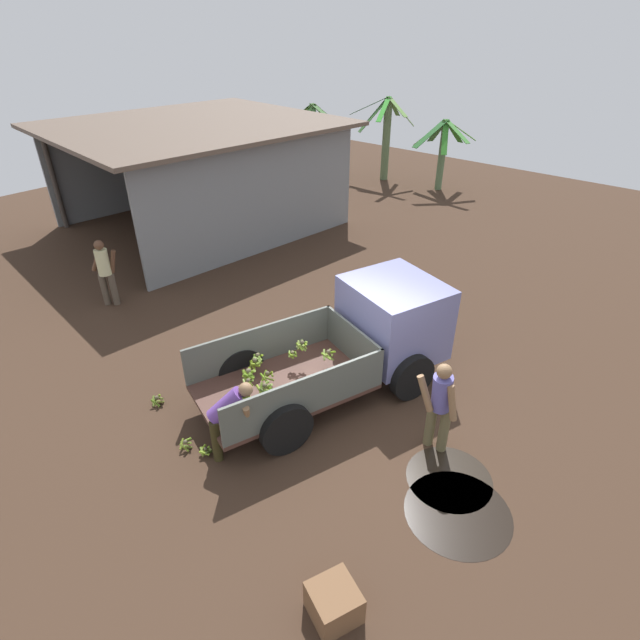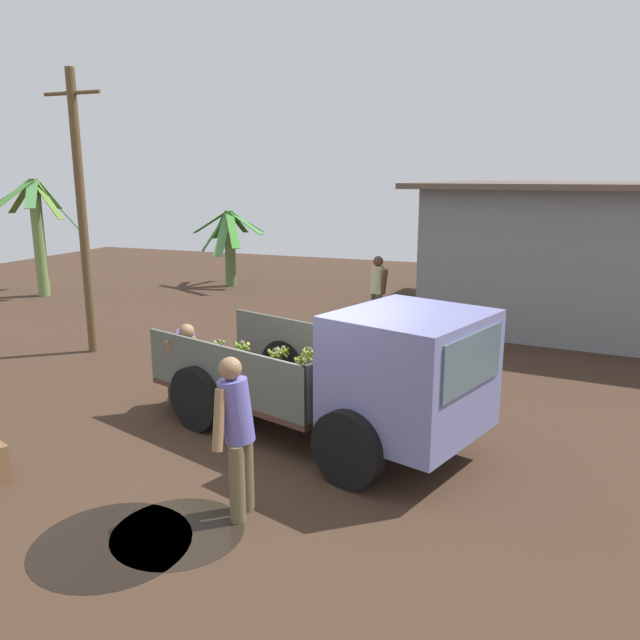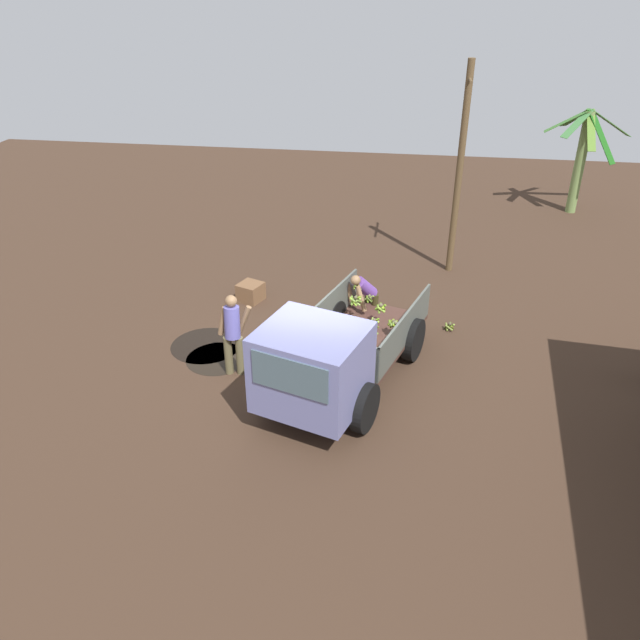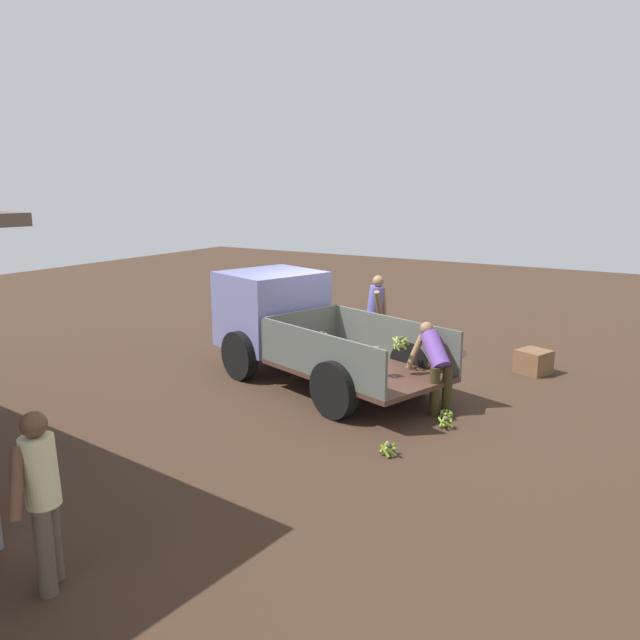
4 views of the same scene
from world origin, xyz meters
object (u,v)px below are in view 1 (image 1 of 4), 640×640
at_px(cargo_truck, 371,332).
at_px(person_bystander_near_shed, 105,270).
at_px(person_foreground_visitor, 440,403).
at_px(banana_bunch_on_ground_1, 206,450).
at_px(banana_bunch_on_ground_0, 186,444).
at_px(person_worker_loading, 227,415).
at_px(banana_bunch_on_ground_2, 157,400).
at_px(wooden_crate_0, 334,603).

xyz_separation_m(cargo_truck, person_bystander_near_shed, (-1.82, 6.47, -0.09)).
bearing_deg(person_foreground_visitor, banana_bunch_on_ground_1, -51.98).
height_order(cargo_truck, banana_bunch_on_ground_0, cargo_truck).
xyz_separation_m(person_worker_loading, banana_bunch_on_ground_2, (-0.12, 1.93, -0.71)).
bearing_deg(banana_bunch_on_ground_2, cargo_truck, -36.45).
xyz_separation_m(person_foreground_visitor, wooden_crate_0, (-3.13, -0.47, -0.72)).
relative_size(person_bystander_near_shed, banana_bunch_on_ground_0, 6.63).
height_order(cargo_truck, person_bystander_near_shed, cargo_truck).
distance_m(banana_bunch_on_ground_0, banana_bunch_on_ground_2, 1.34).
bearing_deg(person_foreground_visitor, person_bystander_near_shed, -89.04).
xyz_separation_m(cargo_truck, person_worker_loading, (-3.12, 0.46, -0.20)).
relative_size(person_bystander_near_shed, wooden_crate_0, 3.08).
distance_m(person_bystander_near_shed, banana_bunch_on_ground_2, 4.40).
height_order(banana_bunch_on_ground_1, wooden_crate_0, wooden_crate_0).
height_order(person_foreground_visitor, banana_bunch_on_ground_1, person_foreground_visitor).
xyz_separation_m(person_bystander_near_shed, banana_bunch_on_ground_0, (-1.73, -5.38, -0.82)).
bearing_deg(person_bystander_near_shed, cargo_truck, -114.21).
bearing_deg(person_worker_loading, cargo_truck, 31.74).
bearing_deg(person_bystander_near_shed, banana_bunch_on_ground_0, -147.75).
distance_m(banana_bunch_on_ground_2, wooden_crate_0, 4.87).
relative_size(person_foreground_visitor, banana_bunch_on_ground_0, 6.80).
relative_size(person_worker_loading, banana_bunch_on_ground_0, 5.50).
xyz_separation_m(person_foreground_visitor, person_worker_loading, (-2.24, 2.41, -0.14)).
xyz_separation_m(person_bystander_near_shed, banana_bunch_on_ground_2, (-1.42, -4.08, -0.82)).
height_order(person_bystander_near_shed, banana_bunch_on_ground_1, person_bystander_near_shed).
relative_size(cargo_truck, person_worker_loading, 3.59).
height_order(banana_bunch_on_ground_2, wooden_crate_0, wooden_crate_0).
distance_m(cargo_truck, banana_bunch_on_ground_0, 3.82).
relative_size(person_foreground_visitor, banana_bunch_on_ground_1, 7.74).
bearing_deg(banana_bunch_on_ground_1, person_bystander_near_shed, 74.36).
bearing_deg(person_bystander_near_shed, banana_bunch_on_ground_1, -145.55).
height_order(person_foreground_visitor, banana_bunch_on_ground_2, person_foreground_visitor).
height_order(cargo_truck, person_foreground_visitor, cargo_truck).
xyz_separation_m(cargo_truck, banana_bunch_on_ground_2, (-3.23, 2.39, -0.91)).
xyz_separation_m(banana_bunch_on_ground_1, banana_bunch_on_ground_2, (0.19, 1.65, 0.01)).
distance_m(banana_bunch_on_ground_1, banana_bunch_on_ground_2, 1.66).
xyz_separation_m(person_foreground_visitor, banana_bunch_on_ground_2, (-2.36, 4.34, -0.85)).
relative_size(person_bystander_near_shed, banana_bunch_on_ground_2, 6.95).
height_order(person_worker_loading, wooden_crate_0, person_worker_loading).
bearing_deg(banana_bunch_on_ground_1, wooden_crate_0, -100.40).
xyz_separation_m(person_worker_loading, banana_bunch_on_ground_0, (-0.44, 0.63, -0.70)).
bearing_deg(banana_bunch_on_ground_2, wooden_crate_0, -99.10).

